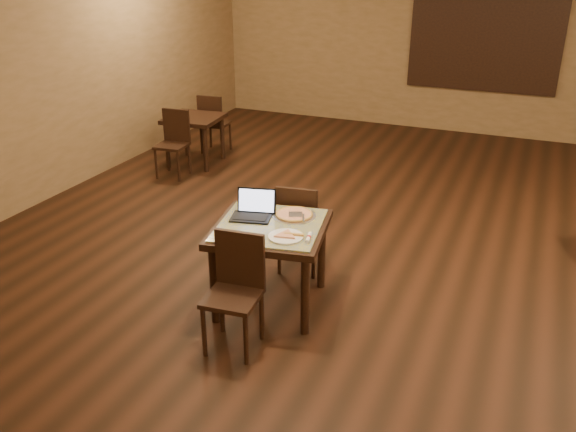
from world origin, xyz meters
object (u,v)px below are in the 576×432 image
at_px(pizza_pan, 294,216).
at_px(other_table_b_chair_near, 174,139).
at_px(other_table_b_chair_far, 213,121).
at_px(tiled_table, 270,236).
at_px(laptop, 254,210).
at_px(other_table_b, 194,125).
at_px(chair_main_near, 236,284).
at_px(chair_main_far, 299,224).

distance_m(pizza_pan, other_table_b_chair_near, 3.54).
bearing_deg(other_table_b_chair_near, other_table_b_chair_far, 83.92).
relative_size(tiled_table, laptop, 2.79).
bearing_deg(other_table_b, laptop, -56.38).
bearing_deg(other_table_b_chair_near, pizza_pan, -45.49).
bearing_deg(pizza_pan, chair_main_near, -98.43).
height_order(chair_main_far, pizza_pan, chair_main_far).
distance_m(tiled_table, other_table_b_chair_near, 3.60).
relative_size(chair_main_near, other_table_b_chair_near, 1.03).
xyz_separation_m(pizza_pan, other_table_b_chair_far, (-2.68, 3.32, -0.26)).
relative_size(tiled_table, other_table_b, 1.33).
distance_m(laptop, pizza_pan, 0.35).
xyz_separation_m(tiled_table, pizza_pan, (0.12, 0.24, 0.11)).
distance_m(chair_main_near, chair_main_far, 1.24).
height_order(chair_main_far, laptop, laptop).
height_order(chair_main_near, other_table_b_chair_near, chair_main_near).
xyz_separation_m(chair_main_near, other_table_b_chair_near, (-2.57, 3.14, -0.02)).
bearing_deg(laptop, pizza_pan, 9.32).
distance_m(laptop, other_table_b_chair_near, 3.40).
height_order(tiled_table, chair_main_far, chair_main_far).
distance_m(tiled_table, other_table_b_chair_far, 4.38).
relative_size(chair_main_near, laptop, 2.41).
height_order(laptop, other_table_b_chair_near, laptop).
height_order(tiled_table, laptop, laptop).
xyz_separation_m(laptop, other_table_b, (-2.37, 2.93, -0.25)).
xyz_separation_m(tiled_table, chair_main_far, (0.01, 0.62, -0.15)).
bearing_deg(laptop, other_table_b_chair_far, 110.60).
height_order(chair_main_near, other_table_b, chair_main_near).
distance_m(chair_main_near, other_table_b_chair_far, 4.89).
height_order(tiled_table, other_table_b_chair_near, other_table_b_chair_near).
bearing_deg(chair_main_near, other_table_b_chair_far, 116.22).
bearing_deg(tiled_table, pizza_pan, 53.37).
bearing_deg(chair_main_near, other_table_b_chair_near, 124.08).
xyz_separation_m(tiled_table, laptop, (-0.20, 0.10, 0.16)).
relative_size(tiled_table, other_table_b_chair_far, 1.20).
bearing_deg(tiled_table, laptop, 142.54).
bearing_deg(tiled_table, other_table_b_chair_near, 125.59).
bearing_deg(laptop, other_table_b_chair_near, 120.78).
xyz_separation_m(chair_main_near, pizza_pan, (0.13, 0.86, 0.25)).
bearing_deg(other_table_b_chair_near, tiled_table, -49.64).
relative_size(chair_main_far, other_table_b_chair_far, 1.01).
height_order(pizza_pan, other_table_b_chair_near, other_table_b_chair_near).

